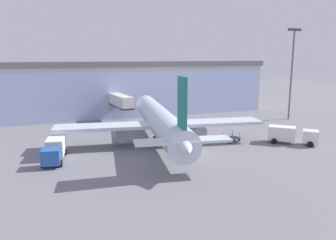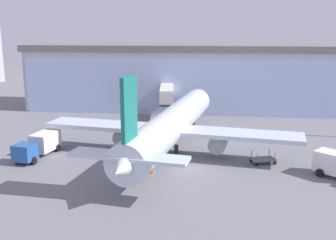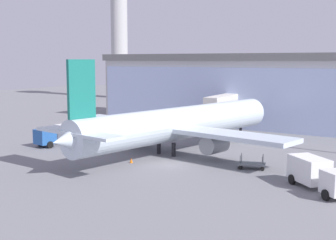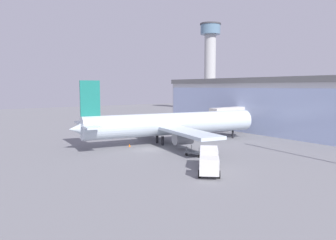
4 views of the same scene
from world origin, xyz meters
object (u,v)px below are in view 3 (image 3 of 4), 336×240
control_tower (119,24)px  baggage_cart (252,164)px  safety_cone_wingtip (93,137)px  jet_bridge (226,103)px  airplane (177,124)px  catering_truck (63,134)px  safety_cone_nose (131,160)px  fuel_truck (318,174)px

control_tower → baggage_cart: 98.14m
control_tower → safety_cone_wingtip: size_ratio=67.58×
baggage_cart → jet_bridge: bearing=-77.1°
baggage_cart → safety_cone_wingtip: baggage_cart is taller
airplane → catering_truck: size_ratio=4.84×
control_tower → safety_cone_wingtip: control_tower is taller
control_tower → safety_cone_nose: (56.58, -70.89, -21.56)m
baggage_cart → airplane: bearing=-34.6°
airplane → safety_cone_nose: (-1.33, -7.70, -3.26)m
catering_truck → safety_cone_nose: bearing=83.4°
airplane → baggage_cart: 11.90m
jet_bridge → safety_cone_nose: jet_bridge is taller
airplane → safety_cone_nose: bearing=180.0°
safety_cone_nose → airplane: bearing=80.2°
jet_bridge → baggage_cart: size_ratio=4.47×
catering_truck → baggage_cart: catering_truck is taller
safety_cone_nose → catering_truck: bearing=163.2°
catering_truck → airplane: bearing=111.8°
catering_truck → fuel_truck: 35.16m
jet_bridge → control_tower: size_ratio=0.38×
baggage_cart → safety_cone_wingtip: 27.24m
airplane → safety_cone_nose: size_ratio=66.59×
catering_truck → baggage_cart: 26.98m
airplane → safety_cone_wingtip: size_ratio=66.59×
control_tower → safety_cone_nose: control_tower is taller
jet_bridge → control_tower: control_tower is taller
airplane → safety_cone_wingtip: airplane is taller
safety_cone_wingtip → fuel_truck: bearing=-16.5°
safety_cone_nose → safety_cone_wingtip: size_ratio=1.00×
baggage_cart → fuel_truck: bearing=132.5°
catering_truck → safety_cone_nose: (14.60, -4.40, -1.19)m
catering_truck → safety_cone_wingtip: 5.82m
fuel_truck → baggage_cart: bearing=-167.7°
fuel_truck → safety_cone_nose: bearing=-138.3°
baggage_cart → safety_cone_nose: baggage_cart is taller
control_tower → airplane: (57.92, -63.19, -18.30)m
control_tower → fuel_truck: bearing=-42.7°
control_tower → safety_cone_nose: 93.23m
jet_bridge → airplane: (2.46, -19.36, -0.91)m
fuel_truck → baggage_cart: fuel_truck is taller
control_tower → fuel_truck: control_tower is taller
airplane → fuel_truck: bearing=-102.7°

